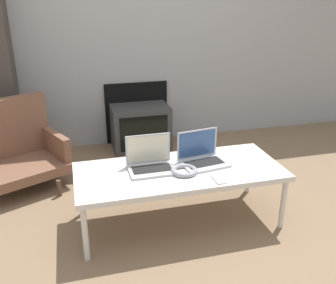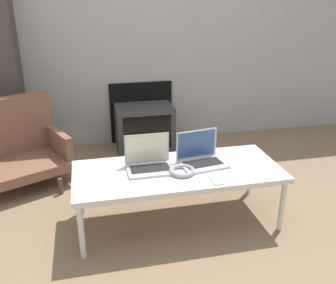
{
  "view_description": "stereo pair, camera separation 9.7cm",
  "coord_description": "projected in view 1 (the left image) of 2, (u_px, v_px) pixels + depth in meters",
  "views": [
    {
      "loc": [
        -0.66,
        -1.97,
        1.51
      ],
      "look_at": [
        0.0,
        0.49,
        0.48
      ],
      "focal_mm": 40.0,
      "sensor_mm": 36.0,
      "label": 1
    },
    {
      "loc": [
        -0.56,
        -1.99,
        1.51
      ],
      "look_at": [
        0.0,
        0.49,
        0.48
      ],
      "focal_mm": 40.0,
      "sensor_mm": 36.0,
      "label": 2
    }
  ],
  "objects": [
    {
      "name": "laptop_right",
      "position": [
        202.0,
        156.0,
        2.59
      ],
      "size": [
        0.34,
        0.27,
        0.22
      ],
      "rotation": [
        0.0,
        0.0,
        0.15
      ],
      "color": "#B2B2B7",
      "rests_on": "table"
    },
    {
      "name": "tv",
      "position": [
        140.0,
        127.0,
        3.83
      ],
      "size": [
        0.58,
        0.38,
        0.44
      ],
      "color": "#383838",
      "rests_on": "ground_plane"
    },
    {
      "name": "ground_plane",
      "position": [
        187.0,
        236.0,
        2.49
      ],
      "size": [
        14.0,
        14.0,
        0.0
      ],
      "primitive_type": "plane",
      "color": "#7A6047"
    },
    {
      "name": "armchair",
      "position": [
        14.0,
        148.0,
        3.07
      ],
      "size": [
        0.85,
        0.79,
        0.71
      ],
      "rotation": [
        0.0,
        0.0,
        0.44
      ],
      "color": "brown",
      "rests_on": "ground_plane"
    },
    {
      "name": "phone",
      "position": [
        219.0,
        179.0,
        2.37
      ],
      "size": [
        0.06,
        0.13,
        0.01
      ],
      "color": "silver",
      "rests_on": "table"
    },
    {
      "name": "table",
      "position": [
        179.0,
        173.0,
        2.52
      ],
      "size": [
        1.39,
        0.59,
        0.4
      ],
      "color": "silver",
      "rests_on": "ground_plane"
    },
    {
      "name": "laptop_left",
      "position": [
        150.0,
        162.0,
        2.51
      ],
      "size": [
        0.31,
        0.23,
        0.22
      ],
      "rotation": [
        0.0,
        0.0,
        0.0
      ],
      "color": "#B2B2B7",
      "rests_on": "table"
    },
    {
      "name": "headphones",
      "position": [
        184.0,
        171.0,
        2.46
      ],
      "size": [
        0.18,
        0.18,
        0.03
      ],
      "color": "gray",
      "rests_on": "table"
    },
    {
      "name": "wall_back",
      "position": [
        133.0,
        16.0,
        3.64
      ],
      "size": [
        7.0,
        0.08,
        2.6
      ],
      "color": "#999999",
      "rests_on": "ground_plane"
    }
  ]
}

